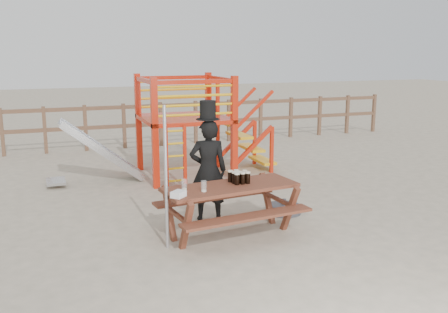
# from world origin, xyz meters

# --- Properties ---
(ground) EXTENTS (60.00, 60.00, 0.00)m
(ground) POSITION_xyz_m (0.00, 0.00, 0.00)
(ground) COLOR #B8A78F
(ground) RESTS_ON ground
(back_fence) EXTENTS (15.09, 0.09, 1.20)m
(back_fence) POSITION_xyz_m (0.00, 7.00, 0.74)
(back_fence) COLOR brown
(back_fence) RESTS_ON ground
(playground_fort) EXTENTS (4.71, 1.84, 2.10)m
(playground_fort) POSITION_xyz_m (0.12, 3.58, 1.07)
(playground_fort) COLOR red
(playground_fort) RESTS_ON ground
(picnic_table) EXTENTS (2.02, 1.50, 0.73)m
(picnic_table) POSITION_xyz_m (-0.17, 0.00, 0.46)
(picnic_table) COLOR brown
(picnic_table) RESTS_ON ground
(man_with_hat) EXTENTS (0.65, 0.51, 1.86)m
(man_with_hat) POSITION_xyz_m (-0.25, 0.73, 0.83)
(man_with_hat) COLOR black
(man_with_hat) RESTS_ON ground
(metal_pole) EXTENTS (0.04, 0.04, 1.91)m
(metal_pole) POSITION_xyz_m (-1.13, -0.16, 0.96)
(metal_pole) COLOR #B2B2B7
(metal_pole) RESTS_ON ground
(parasol_base) EXTENTS (0.56, 0.56, 0.24)m
(parasol_base) POSITION_xyz_m (1.00, 0.61, 0.07)
(parasol_base) COLOR #38383D
(parasol_base) RESTS_ON ground
(paper_bag) EXTENTS (0.23, 0.22, 0.08)m
(paper_bag) POSITION_xyz_m (-1.00, -0.29, 0.77)
(paper_bag) COLOR white
(paper_bag) RESTS_ON picnic_table
(stout_pints) EXTENTS (0.28, 0.25, 0.17)m
(stout_pints) POSITION_xyz_m (-0.00, 0.08, 0.82)
(stout_pints) COLOR black
(stout_pints) RESTS_ON picnic_table
(empty_glasses) EXTENTS (0.30, 0.24, 0.15)m
(empty_glasses) POSITION_xyz_m (-0.72, -0.08, 0.80)
(empty_glasses) COLOR silver
(empty_glasses) RESTS_ON picnic_table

